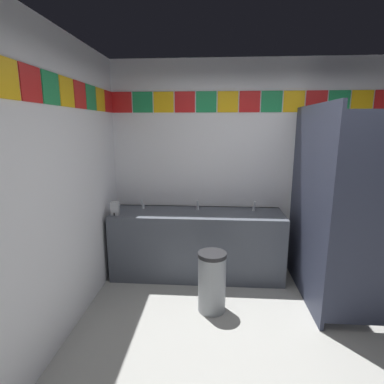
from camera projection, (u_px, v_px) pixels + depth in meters
ground_plane at (280, 361)px, 2.45m from camera, size 8.12×8.12×0.00m
wall_back at (257, 168)px, 3.89m from camera, size 3.69×0.09×2.66m
wall_side at (37, 196)px, 2.29m from camera, size 0.09×3.46×2.66m
vanity_counter at (197, 243)px, 3.80m from camera, size 2.09×0.60×0.82m
faucet_left at (143, 205)px, 3.84m from camera, size 0.04×0.10×0.14m
faucet_center at (198, 206)px, 3.80m from camera, size 0.04×0.10×0.14m
faucet_right at (254, 207)px, 3.75m from camera, size 0.04×0.10×0.14m
soap_dispenser at (115, 208)px, 3.60m from camera, size 0.09×0.09×0.16m
stall_divider at (334, 211)px, 2.98m from camera, size 0.92×1.33×2.07m
toilet at (338, 258)px, 3.64m from camera, size 0.39×0.49×0.74m
trash_bin at (212, 282)px, 3.07m from camera, size 0.29×0.29×0.63m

